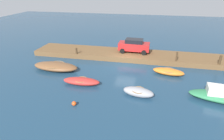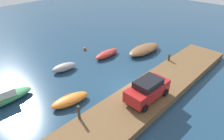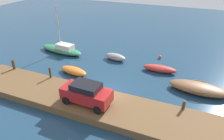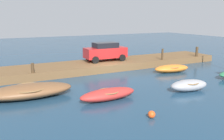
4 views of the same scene
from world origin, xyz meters
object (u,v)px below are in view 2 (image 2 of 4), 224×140
(parked_car, at_px, (148,89))
(mooring_post_mid_west, at_px, (79,112))
(rowboat_red, at_px, (107,54))
(dinghy_grey, at_px, (64,67))
(rowboat_orange, at_px, (70,100))
(motorboat_brown, at_px, (144,49))
(marker_buoy, at_px, (85,49))
(mooring_post_mid_east, at_px, (169,57))

(parked_car, bearing_deg, mooring_post_mid_west, 159.31)
(rowboat_red, bearing_deg, dinghy_grey, 168.97)
(rowboat_orange, xyz_separation_m, motorboat_brown, (12.28, 1.41, 0.08))
(dinghy_grey, xyz_separation_m, marker_buoy, (4.84, 2.47, -0.21))
(rowboat_red, distance_m, parked_car, 9.62)
(mooring_post_mid_east, height_order, marker_buoy, mooring_post_mid_east)
(mooring_post_mid_west, xyz_separation_m, parked_car, (5.15, -2.13, 0.36))
(mooring_post_mid_east, distance_m, marker_buoy, 10.55)
(dinghy_grey, bearing_deg, mooring_post_mid_west, -107.63)
(rowboat_red, relative_size, parked_car, 0.90)
(rowboat_orange, bearing_deg, dinghy_grey, 69.54)
(mooring_post_mid_west, distance_m, mooring_post_mid_east, 12.30)
(rowboat_orange, bearing_deg, mooring_post_mid_west, -101.84)
(dinghy_grey, height_order, mooring_post_mid_west, mooring_post_mid_west)
(rowboat_orange, height_order, mooring_post_mid_east, mooring_post_mid_east)
(motorboat_brown, bearing_deg, rowboat_orange, -171.16)
(mooring_post_mid_east, relative_size, marker_buoy, 2.05)
(rowboat_orange, xyz_separation_m, mooring_post_mid_east, (11.33, -2.50, 0.67))
(mooring_post_mid_east, bearing_deg, rowboat_orange, 167.54)
(mooring_post_mid_east, xyz_separation_m, marker_buoy, (-3.69, 9.85, -0.83))
(rowboat_red, height_order, marker_buoy, rowboat_red)
(parked_car, bearing_deg, dinghy_grey, 100.09)
(dinghy_grey, relative_size, mooring_post_mid_west, 2.55)
(dinghy_grey, xyz_separation_m, rowboat_red, (5.48, -0.89, -0.04))
(dinghy_grey, xyz_separation_m, mooring_post_mid_west, (-3.77, -7.38, 0.80))
(marker_buoy, bearing_deg, mooring_post_mid_east, -69.43)
(motorboat_brown, distance_m, marker_buoy, 7.54)
(rowboat_red, relative_size, mooring_post_mid_west, 3.29)
(marker_buoy, bearing_deg, motorboat_brown, -51.92)
(rowboat_red, bearing_deg, mooring_post_mid_west, -146.76)
(rowboat_orange, height_order, motorboat_brown, motorboat_brown)
(marker_buoy, bearing_deg, rowboat_red, -79.25)
(rowboat_red, xyz_separation_m, mooring_post_mid_east, (3.06, -6.49, 0.67))
(dinghy_grey, bearing_deg, parked_car, -72.30)
(rowboat_orange, distance_m, motorboat_brown, 12.36)
(rowboat_red, height_order, mooring_post_mid_west, mooring_post_mid_west)
(parked_car, bearing_deg, rowboat_red, 66.42)
(mooring_post_mid_east, bearing_deg, rowboat_red, 115.22)
(mooring_post_mid_east, height_order, parked_car, parked_car)
(rowboat_orange, height_order, marker_buoy, rowboat_orange)
(rowboat_orange, bearing_deg, rowboat_red, 35.10)
(rowboat_red, xyz_separation_m, marker_buoy, (-0.64, 3.36, -0.16))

